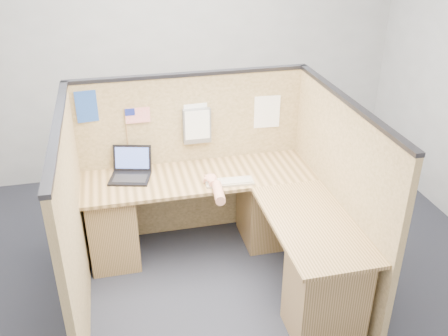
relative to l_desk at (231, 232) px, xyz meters
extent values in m
plane|color=black|center=(-0.18, -0.29, -0.39)|extent=(5.00, 5.00, 0.00)
plane|color=#A4A6A9|center=(-0.18, 1.96, 1.01)|extent=(5.00, 0.00, 5.00)
cube|color=olive|center=(-0.18, 0.71, 0.36)|extent=(2.05, 0.05, 1.50)
cube|color=#232328|center=(-0.18, 0.71, 1.12)|extent=(2.05, 0.06, 0.03)
cube|color=olive|center=(-1.18, -0.19, 0.36)|extent=(0.05, 1.80, 1.50)
cube|color=#232328|center=(-1.18, -0.19, 1.12)|extent=(0.06, 1.80, 0.03)
cube|color=olive|center=(0.82, -0.19, 0.36)|extent=(0.05, 1.80, 1.50)
cube|color=#232328|center=(0.82, -0.19, 1.12)|extent=(0.06, 1.80, 0.03)
cube|color=brown|center=(-0.18, 0.39, 0.32)|extent=(1.95, 0.60, 0.03)
cube|color=brown|center=(0.49, -0.49, 0.32)|extent=(0.60, 1.15, 0.03)
cube|color=brown|center=(-0.93, 0.39, -0.04)|extent=(0.40, 0.50, 0.70)
cube|color=brown|center=(0.42, 0.39, -0.04)|extent=(0.40, 0.50, 0.70)
cube|color=brown|center=(0.49, -0.81, -0.04)|extent=(0.50, 0.40, 0.70)
cube|color=black|center=(-0.75, 0.45, 0.35)|extent=(0.38, 0.32, 0.02)
cube|color=black|center=(-0.75, 0.61, 0.46)|extent=(0.33, 0.15, 0.22)
cube|color=#364788|center=(-0.75, 0.60, 0.46)|extent=(0.29, 0.12, 0.18)
cube|color=tan|center=(0.04, 0.20, 0.35)|extent=(0.40, 0.16, 0.02)
cube|color=silver|center=(0.04, 0.20, 0.36)|extent=(0.37, 0.13, 0.01)
ellipsoid|color=silver|center=(-0.11, 0.24, 0.36)|extent=(0.13, 0.10, 0.05)
ellipsoid|color=tan|center=(-0.11, 0.23, 0.39)|extent=(0.10, 0.12, 0.05)
cylinder|color=tan|center=(-0.11, 0.18, 0.37)|extent=(0.07, 0.05, 0.07)
cylinder|color=tan|center=(-0.10, 0.02, 0.37)|extent=(0.11, 0.29, 0.09)
cube|color=#21479B|center=(-1.02, 0.68, 0.92)|extent=(0.20, 0.03, 0.27)
cylinder|color=olive|center=(-0.74, 0.67, 0.70)|extent=(0.01, 0.01, 0.36)
cube|color=red|center=(-0.64, 0.67, 0.81)|extent=(0.21, 0.00, 0.13)
cube|color=navy|center=(-0.70, 0.67, 0.85)|extent=(0.08, 0.00, 0.06)
cube|color=slate|center=(-0.14, 0.66, 0.68)|extent=(0.24, 0.05, 0.31)
cube|color=white|center=(-0.14, 0.63, 0.70)|extent=(0.21, 0.01, 0.26)
cube|color=white|center=(-0.15, 0.68, 0.74)|extent=(0.20, 0.02, 0.26)
cube|color=white|center=(0.50, 0.68, 0.74)|extent=(0.23, 0.02, 0.30)
camera|label=1|loc=(-0.81, -3.26, 2.35)|focal=40.00mm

